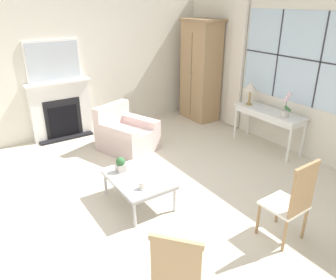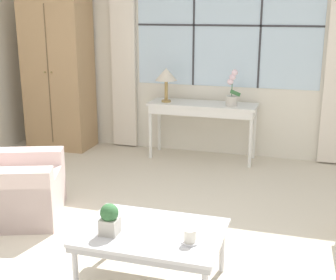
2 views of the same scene
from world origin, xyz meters
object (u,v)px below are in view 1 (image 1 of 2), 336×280
(coffee_table, at_px, (138,179))
(potted_orchid, at_px, (286,108))
(pillar_candle, at_px, (142,186))
(console_table, at_px, (269,115))
(table_lamp, at_px, (251,87))
(armchair_upholstered, at_px, (127,136))
(armoire, at_px, (201,71))
(side_chair_wooden, at_px, (293,199))
(fireplace, at_px, (61,106))
(accent_chair_wooden, at_px, (179,276))
(potted_plant_small, at_px, (121,164))

(coffee_table, bearing_deg, potted_orchid, 88.39)
(coffee_table, height_order, pillar_candle, pillar_candle)
(console_table, bearing_deg, table_lamp, -174.43)
(console_table, relative_size, armchair_upholstered, 1.18)
(coffee_table, distance_m, pillar_candle, 0.33)
(armoire, xyz_separation_m, pillar_candle, (2.64, -3.04, -0.67))
(side_chair_wooden, bearing_deg, table_lamp, 143.24)
(table_lamp, bearing_deg, pillar_candle, -70.39)
(side_chair_wooden, xyz_separation_m, coffee_table, (-1.67, -1.09, -0.21))
(armoire, relative_size, coffee_table, 2.26)
(fireplace, height_order, table_lamp, fireplace)
(armchair_upholstered, bearing_deg, console_table, 58.73)
(table_lamp, xyz_separation_m, accent_chair_wooden, (2.63, -3.55, -0.52))
(armoire, height_order, side_chair_wooden, armoire)
(potted_orchid, relative_size, pillar_candle, 4.11)
(armoire, height_order, potted_plant_small, armoire)
(fireplace, height_order, armoire, armoire)
(armchair_upholstered, height_order, pillar_candle, armchair_upholstered)
(console_table, xyz_separation_m, side_chair_wooden, (1.97, -1.88, -0.07))
(console_table, relative_size, coffee_table, 1.38)
(console_table, distance_m, side_chair_wooden, 2.72)
(console_table, height_order, armchair_upholstered, armchair_upholstered)
(side_chair_wooden, distance_m, potted_plant_small, 2.29)
(console_table, height_order, accent_chair_wooden, accent_chair_wooden)
(coffee_table, xyz_separation_m, pillar_candle, (0.30, -0.10, 0.09))
(armchair_upholstered, distance_m, side_chair_wooden, 3.40)
(fireplace, height_order, armchair_upholstered, fireplace)
(armchair_upholstered, xyz_separation_m, coffee_table, (1.69, -0.67, 0.10))
(accent_chair_wooden, relative_size, coffee_table, 1.03)
(table_lamp, bearing_deg, coffee_table, -75.12)
(potted_orchid, bearing_deg, armoire, 179.29)
(console_table, height_order, pillar_candle, console_table)
(table_lamp, xyz_separation_m, armchair_upholstered, (-0.91, -2.25, -0.81))
(console_table, bearing_deg, coffee_table, -84.25)
(pillar_candle, bearing_deg, accent_chair_wooden, -18.68)
(console_table, xyz_separation_m, coffee_table, (0.30, -2.97, -0.28))
(armoire, distance_m, armchair_upholstered, 2.51)
(armoire, distance_m, pillar_candle, 4.09)
(console_table, bearing_deg, fireplace, -130.82)
(accent_chair_wooden, relative_size, potted_plant_small, 4.63)
(potted_plant_small, bearing_deg, accent_chair_wooden, -13.29)
(potted_orchid, height_order, side_chair_wooden, potted_orchid)
(accent_chair_wooden, height_order, coffee_table, accent_chair_wooden)
(potted_plant_small, distance_m, pillar_candle, 0.57)
(table_lamp, height_order, potted_orchid, potted_orchid)
(potted_orchid, height_order, accent_chair_wooden, potted_orchid)
(fireplace, distance_m, side_chair_wooden, 4.81)
(armchair_upholstered, distance_m, coffee_table, 1.82)
(console_table, bearing_deg, armchair_upholstered, -121.27)
(accent_chair_wooden, bearing_deg, side_chair_wooden, 95.84)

